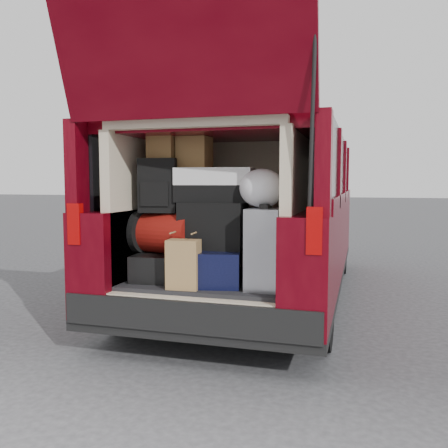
{
  "coord_description": "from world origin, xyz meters",
  "views": [
    {
      "loc": [
        1.14,
        -3.32,
        1.32
      ],
      "look_at": [
        0.11,
        0.2,
        1.0
      ],
      "focal_mm": 38.0,
      "sensor_mm": 36.0,
      "label": 1
    }
  ],
  "objects_px": {
    "red_duffel": "(165,233)",
    "black_soft_case": "(213,225)",
    "silver_roller": "(265,248)",
    "kraft_bag": "(184,264)",
    "navy_hardshell": "(210,265)",
    "twotone_duffel": "(215,185)",
    "black_hardshell": "(162,266)",
    "backpack": "(159,186)"
  },
  "relations": [
    {
      "from": "black_soft_case",
      "to": "kraft_bag",
      "type": "bearing_deg",
      "value": -114.98
    },
    {
      "from": "kraft_bag",
      "to": "red_duffel",
      "type": "height_order",
      "value": "red_duffel"
    },
    {
      "from": "backpack",
      "to": "red_duffel",
      "type": "bearing_deg",
      "value": 28.98
    },
    {
      "from": "kraft_bag",
      "to": "black_hardshell",
      "type": "bearing_deg",
      "value": 131.63
    },
    {
      "from": "kraft_bag",
      "to": "black_soft_case",
      "type": "relative_size",
      "value": 0.72
    },
    {
      "from": "red_duffel",
      "to": "black_hardshell",
      "type": "bearing_deg",
      "value": -160.73
    },
    {
      "from": "navy_hardshell",
      "to": "kraft_bag",
      "type": "height_order",
      "value": "kraft_bag"
    },
    {
      "from": "twotone_duffel",
      "to": "silver_roller",
      "type": "bearing_deg",
      "value": -26.51
    },
    {
      "from": "kraft_bag",
      "to": "black_soft_case",
      "type": "bearing_deg",
      "value": 62.2
    },
    {
      "from": "navy_hardshell",
      "to": "silver_roller",
      "type": "relative_size",
      "value": 1.02
    },
    {
      "from": "silver_roller",
      "to": "kraft_bag",
      "type": "bearing_deg",
      "value": -161.64
    },
    {
      "from": "kraft_bag",
      "to": "twotone_duffel",
      "type": "bearing_deg",
      "value": 67.08
    },
    {
      "from": "silver_roller",
      "to": "black_soft_case",
      "type": "xyz_separation_m",
      "value": [
        -0.43,
        0.1,
        0.15
      ]
    },
    {
      "from": "navy_hardshell",
      "to": "silver_roller",
      "type": "bearing_deg",
      "value": -21.57
    },
    {
      "from": "kraft_bag",
      "to": "twotone_duffel",
      "type": "height_order",
      "value": "twotone_duffel"
    },
    {
      "from": "kraft_bag",
      "to": "black_soft_case",
      "type": "xyz_separation_m",
      "value": [
        0.13,
        0.3,
        0.26
      ]
    },
    {
      "from": "silver_roller",
      "to": "black_hardshell",
      "type": "bearing_deg",
      "value": 172.71
    },
    {
      "from": "black_hardshell",
      "to": "navy_hardshell",
      "type": "distance_m",
      "value": 0.41
    },
    {
      "from": "black_hardshell",
      "to": "black_soft_case",
      "type": "xyz_separation_m",
      "value": [
        0.43,
        0.0,
        0.34
      ]
    },
    {
      "from": "backpack",
      "to": "twotone_duffel",
      "type": "distance_m",
      "value": 0.44
    },
    {
      "from": "navy_hardshell",
      "to": "black_hardshell",
      "type": "bearing_deg",
      "value": 166.79
    },
    {
      "from": "silver_roller",
      "to": "red_duffel",
      "type": "xyz_separation_m",
      "value": [
        -0.83,
        0.11,
        0.08
      ]
    },
    {
      "from": "silver_roller",
      "to": "black_soft_case",
      "type": "distance_m",
      "value": 0.47
    },
    {
      "from": "backpack",
      "to": "twotone_duffel",
      "type": "xyz_separation_m",
      "value": [
        0.43,
        0.09,
        0.0
      ]
    },
    {
      "from": "silver_roller",
      "to": "twotone_duffel",
      "type": "bearing_deg",
      "value": 158.31
    },
    {
      "from": "black_soft_case",
      "to": "backpack",
      "type": "relative_size",
      "value": 1.17
    },
    {
      "from": "kraft_bag",
      "to": "red_duffel",
      "type": "xyz_separation_m",
      "value": [
        -0.27,
        0.3,
        0.19
      ]
    },
    {
      "from": "black_soft_case",
      "to": "backpack",
      "type": "height_order",
      "value": "backpack"
    },
    {
      "from": "kraft_bag",
      "to": "backpack",
      "type": "bearing_deg",
      "value": 135.2
    },
    {
      "from": "red_duffel",
      "to": "twotone_duffel",
      "type": "distance_m",
      "value": 0.55
    },
    {
      "from": "black_soft_case",
      "to": "navy_hardshell",
      "type": "bearing_deg",
      "value": -142.22
    },
    {
      "from": "red_duffel",
      "to": "twotone_duffel",
      "type": "xyz_separation_m",
      "value": [
        0.4,
        0.06,
        0.38
      ]
    },
    {
      "from": "kraft_bag",
      "to": "navy_hardshell",
      "type": "bearing_deg",
      "value": 64.67
    },
    {
      "from": "black_soft_case",
      "to": "twotone_duffel",
      "type": "bearing_deg",
      "value": 94.56
    },
    {
      "from": "backpack",
      "to": "navy_hardshell",
      "type": "bearing_deg",
      "value": -7.83
    },
    {
      "from": "black_hardshell",
      "to": "navy_hardshell",
      "type": "bearing_deg",
      "value": -7.11
    },
    {
      "from": "red_duffel",
      "to": "black_soft_case",
      "type": "relative_size",
      "value": 1.01
    },
    {
      "from": "twotone_duffel",
      "to": "navy_hardshell",
      "type": "bearing_deg",
      "value": -106.15
    },
    {
      "from": "silver_roller",
      "to": "kraft_bag",
      "type": "relative_size",
      "value": 1.63
    },
    {
      "from": "black_hardshell",
      "to": "backpack",
      "type": "relative_size",
      "value": 1.23
    },
    {
      "from": "silver_roller",
      "to": "kraft_bag",
      "type": "height_order",
      "value": "silver_roller"
    },
    {
      "from": "black_hardshell",
      "to": "backpack",
      "type": "height_order",
      "value": "backpack"
    }
  ]
}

